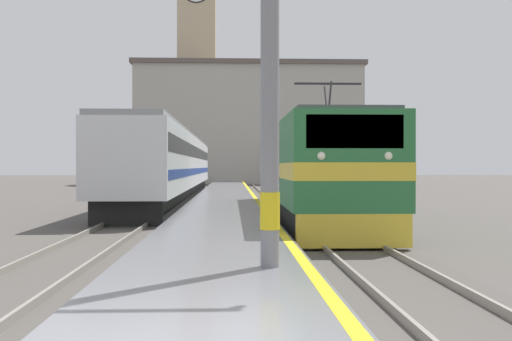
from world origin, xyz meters
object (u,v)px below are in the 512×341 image
(passenger_train, at_px, (172,165))
(catenary_mast, at_px, (274,12))
(locomotive_train, at_px, (310,172))
(clock_tower, at_px, (197,51))

(passenger_train, bearing_deg, catenary_mast, -80.94)
(locomotive_train, relative_size, catenary_mast, 1.93)
(passenger_train, xyz_separation_m, catenary_mast, (4.20, -26.36, 2.41))
(passenger_train, bearing_deg, clock_tower, 91.08)
(locomotive_train, distance_m, catenary_mast, 12.79)
(catenary_mast, bearing_deg, locomotive_train, 79.73)
(catenary_mast, relative_size, clock_tower, 0.27)
(locomotive_train, height_order, passenger_train, locomotive_train)
(passenger_train, relative_size, clock_tower, 1.08)
(locomotive_train, height_order, catenary_mast, catenary_mast)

